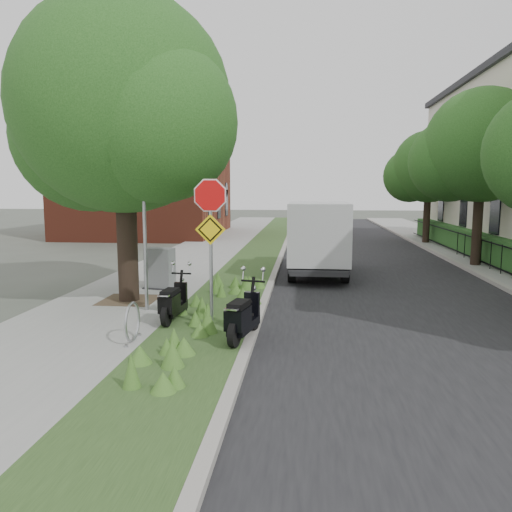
# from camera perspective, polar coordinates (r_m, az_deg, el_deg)

# --- Properties ---
(ground) EXTENTS (120.00, 120.00, 0.00)m
(ground) POSITION_cam_1_polar(r_m,az_deg,el_deg) (10.01, 2.30, -9.78)
(ground) COLOR #4C5147
(ground) RESTS_ON ground
(sidewalk_near) EXTENTS (3.50, 60.00, 0.12)m
(sidewalk_near) POSITION_cam_1_polar(r_m,az_deg,el_deg) (20.32, -8.02, -0.67)
(sidewalk_near) COLOR gray
(sidewalk_near) RESTS_ON ground
(verge) EXTENTS (2.00, 60.00, 0.12)m
(verge) POSITION_cam_1_polar(r_m,az_deg,el_deg) (19.85, -0.29, -0.79)
(verge) COLOR #2C481E
(verge) RESTS_ON ground
(kerb_near) EXTENTS (0.20, 60.00, 0.13)m
(kerb_near) POSITION_cam_1_polar(r_m,az_deg,el_deg) (19.78, 2.59, -0.82)
(kerb_near) COLOR #9E9991
(kerb_near) RESTS_ON ground
(road) EXTENTS (7.00, 60.00, 0.01)m
(road) POSITION_cam_1_polar(r_m,az_deg,el_deg) (19.91, 12.70, -1.12)
(road) COLOR black
(road) RESTS_ON ground
(kerb_far) EXTENTS (0.20, 60.00, 0.13)m
(kerb_far) POSITION_cam_1_polar(r_m,az_deg,el_deg) (20.62, 22.41, -1.05)
(kerb_far) COLOR #9E9991
(kerb_far) RESTS_ON ground
(footpath_far) EXTENTS (3.20, 60.00, 0.12)m
(footpath_far) POSITION_cam_1_polar(r_m,az_deg,el_deg) (21.18, 26.82, -1.10)
(footpath_far) COLOR gray
(footpath_far) RESTS_ON ground
(street_tree_main) EXTENTS (6.21, 5.54, 7.66)m
(street_tree_main) POSITION_cam_1_polar(r_m,az_deg,el_deg) (13.35, -15.21, 15.19)
(street_tree_main) COLOR black
(street_tree_main) RESTS_ON ground
(bare_post) EXTENTS (0.08, 0.08, 4.00)m
(bare_post) POSITION_cam_1_polar(r_m,az_deg,el_deg) (11.97, -12.62, 3.28)
(bare_post) COLOR #A5A8AD
(bare_post) RESTS_ON ground
(bike_hoop) EXTENTS (0.06, 0.78, 0.77)m
(bike_hoop) POSITION_cam_1_polar(r_m,az_deg,el_deg) (9.83, -13.95, -7.32)
(bike_hoop) COLOR #A5A8AD
(bike_hoop) RESTS_ON ground
(sign_assembly) EXTENTS (0.94, 0.08, 3.22)m
(sign_assembly) POSITION_cam_1_polar(r_m,az_deg,el_deg) (10.32, -5.23, 3.90)
(sign_assembly) COLOR #A5A8AD
(sign_assembly) RESTS_ON ground
(fence_far) EXTENTS (0.04, 24.00, 1.00)m
(fence_far) POSITION_cam_1_polar(r_m,az_deg,el_deg) (20.76, 24.34, 0.58)
(fence_far) COLOR black
(fence_far) RESTS_ON ground
(hedge_far) EXTENTS (1.00, 24.00, 1.10)m
(hedge_far) POSITION_cam_1_polar(r_m,az_deg,el_deg) (20.99, 26.15, 0.55)
(hedge_far) COLOR #1C4F20
(hedge_far) RESTS_ON footpath_far
(brick_building) EXTENTS (9.40, 10.40, 8.30)m
(brick_building) POSITION_cam_1_polar(r_m,az_deg,el_deg) (33.11, -12.14, 9.67)
(brick_building) COLOR maroon
(brick_building) RESTS_ON ground
(far_tree_b) EXTENTS (4.83, 4.31, 6.56)m
(far_tree_b) POSITION_cam_1_polar(r_m,az_deg,el_deg) (20.63, 24.18, 10.86)
(far_tree_b) COLOR black
(far_tree_b) RESTS_ON ground
(far_tree_c) EXTENTS (4.37, 3.89, 5.93)m
(far_tree_c) POSITION_cam_1_polar(r_m,az_deg,el_deg) (28.31, 19.01, 9.25)
(far_tree_c) COLOR black
(far_tree_c) RESTS_ON ground
(scooter_near) EXTENTS (0.39, 1.57, 0.75)m
(scooter_near) POSITION_cam_1_polar(r_m,az_deg,el_deg) (11.04, -9.55, -5.62)
(scooter_near) COLOR black
(scooter_near) RESTS_ON ground
(scooter_far) EXTENTS (0.57, 1.67, 0.80)m
(scooter_far) POSITION_cam_1_polar(r_m,az_deg,el_deg) (9.57, -1.66, -7.43)
(scooter_far) COLOR black
(scooter_far) RESTS_ON ground
(box_truck) EXTENTS (1.97, 4.81, 2.17)m
(box_truck) POSITION_cam_1_polar(r_m,az_deg,el_deg) (17.24, 7.12, 2.37)
(box_truck) COLOR #262628
(box_truck) RESTS_ON ground
(utility_cabinet) EXTENTS (0.97, 0.74, 1.17)m
(utility_cabinet) POSITION_cam_1_polar(r_m,az_deg,el_deg) (14.77, -10.92, -1.47)
(utility_cabinet) COLOR #262628
(utility_cabinet) RESTS_ON ground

